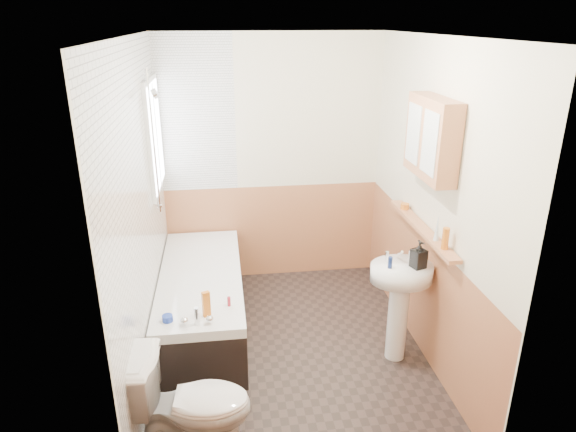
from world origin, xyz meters
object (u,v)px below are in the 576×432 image
at_px(bathtub, 202,299).
at_px(sink, 400,292).
at_px(toilet, 191,406).
at_px(pine_shelf, 422,228).
at_px(medicine_cabinet, 432,138).

relative_size(bathtub, sink, 1.93).
distance_m(toilet, pine_shelf, 2.16).
xyz_separation_m(toilet, pine_shelf, (1.80, 0.97, 0.69)).
relative_size(bathtub, medicine_cabinet, 2.83).
relative_size(bathtub, toilet, 2.41).
distance_m(toilet, sink, 1.80).
distance_m(bathtub, toilet, 1.45).
bearing_deg(toilet, medicine_cabinet, -57.64).
height_order(bathtub, medicine_cabinet, medicine_cabinet).
bearing_deg(sink, bathtub, 168.73).
bearing_deg(medicine_cabinet, toilet, -153.27).
bearing_deg(medicine_cabinet, bathtub, 162.32).
height_order(toilet, sink, sink).
bearing_deg(pine_shelf, toilet, -151.72).
bearing_deg(sink, pine_shelf, 51.60).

